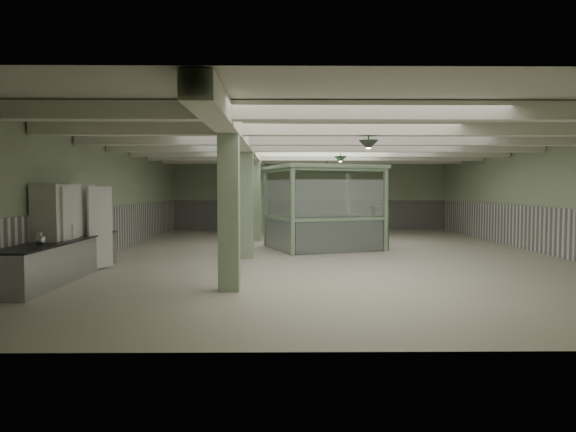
{
  "coord_description": "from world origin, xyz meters",
  "views": [
    {
      "loc": [
        -1.42,
        -16.42,
        2.07
      ],
      "look_at": [
        -1.25,
        -1.64,
        1.3
      ],
      "focal_mm": 32.0,
      "sensor_mm": 36.0,
      "label": 1
    }
  ],
  "objects_px": {
    "filing_cabinet": "(380,228)",
    "guard_booth": "(323,194)",
    "prep_counter": "(62,259)",
    "walkin_cooler": "(67,230)"
  },
  "relations": [
    {
      "from": "filing_cabinet",
      "to": "walkin_cooler",
      "type": "bearing_deg",
      "value": -152.54
    },
    {
      "from": "prep_counter",
      "to": "walkin_cooler",
      "type": "distance_m",
      "value": 0.84
    },
    {
      "from": "prep_counter",
      "to": "guard_booth",
      "type": "xyz_separation_m",
      "value": [
        6.55,
        5.95,
        1.46
      ]
    },
    {
      "from": "guard_booth",
      "to": "filing_cabinet",
      "type": "relative_size",
      "value": 2.95
    },
    {
      "from": "walkin_cooler",
      "to": "prep_counter",
      "type": "bearing_deg",
      "value": -81.25
    },
    {
      "from": "prep_counter",
      "to": "filing_cabinet",
      "type": "height_order",
      "value": "filing_cabinet"
    },
    {
      "from": "filing_cabinet",
      "to": "prep_counter",
      "type": "bearing_deg",
      "value": -149.67
    },
    {
      "from": "walkin_cooler",
      "to": "guard_booth",
      "type": "relative_size",
      "value": 0.54
    },
    {
      "from": "filing_cabinet",
      "to": "guard_booth",
      "type": "bearing_deg",
      "value": 167.93
    },
    {
      "from": "walkin_cooler",
      "to": "guard_booth",
      "type": "xyz_separation_m",
      "value": [
        6.63,
        5.41,
        0.82
      ]
    }
  ]
}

